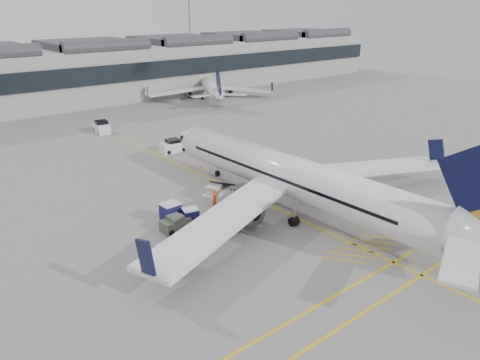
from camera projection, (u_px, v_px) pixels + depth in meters
ground at (221, 254)px, 39.15m from camera, size 220.00×220.00×0.00m
apron_markings at (238, 191)px, 52.32m from camera, size 0.25×60.00×0.01m
airliner_main at (300, 180)px, 46.09m from camera, size 39.83×43.50×11.57m
airliner_far at (210, 87)px, 103.31m from camera, size 25.20×27.79×8.12m
belt_loader at (217, 192)px, 50.46m from camera, size 4.97×3.07×1.98m
baggage_cart_a at (191, 216)px, 44.14m from camera, size 1.82×1.63×1.61m
baggage_cart_b at (230, 224)px, 42.21m from camera, size 2.10×1.86×1.91m
baggage_cart_c at (170, 212)px, 44.58m from camera, size 1.88×1.57×1.93m
baggage_cart_d at (171, 254)px, 36.90m from camera, size 2.24×1.98×2.04m
ramp_agent_a at (215, 199)px, 47.72m from camera, size 0.85×0.70×1.98m
ramp_agent_b at (210, 225)px, 42.41m from camera, size 0.94×0.82×1.66m
pushback_tug at (175, 224)px, 43.07m from camera, size 2.67×1.71×1.46m
safety_cone_nose at (201, 167)px, 59.49m from camera, size 0.32×0.32×0.45m
safety_cone_engine at (287, 181)px, 54.52m from camera, size 0.36×0.36×0.51m
service_van_mid at (102, 127)px, 75.73m from camera, size 2.53×4.11×1.97m
service_van_right at (173, 146)px, 65.98m from camera, size 3.65×1.95×1.83m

